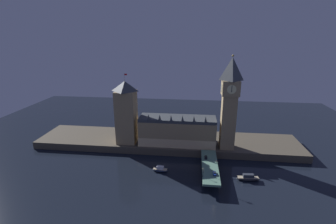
# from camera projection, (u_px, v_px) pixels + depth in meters

# --- Properties ---
(ground_plane) EXTENTS (400.00, 400.00, 0.00)m
(ground_plane) POSITION_uv_depth(u_px,v_px,m) (161.00, 168.00, 173.73)
(ground_plane) COLOR black
(embankment) EXTENTS (220.00, 42.00, 5.86)m
(embankment) POSITION_uv_depth(u_px,v_px,m) (167.00, 142.00, 209.90)
(embankment) COLOR #4C4438
(embankment) RESTS_ON ground_plane
(parliament_hall) EXTENTS (60.91, 20.04, 26.71)m
(parliament_hall) POSITION_uv_depth(u_px,v_px,m) (177.00, 130.00, 196.52)
(parliament_hall) COLOR #9E845B
(parliament_hall) RESTS_ON embankment
(clock_tower) EXTENTS (13.10, 13.21, 71.61)m
(clock_tower) POSITION_uv_depth(u_px,v_px,m) (230.00, 101.00, 181.08)
(clock_tower) COLOR #9E845B
(clock_tower) RESTS_ON embankment
(victoria_tower) EXTENTS (15.58, 15.58, 56.84)m
(victoria_tower) POSITION_uv_depth(u_px,v_px,m) (126.00, 112.00, 195.62)
(victoria_tower) COLOR #9E845B
(victoria_tower) RESTS_ON embankment
(bridge) EXTENTS (10.69, 46.00, 6.95)m
(bridge) POSITION_uv_depth(u_px,v_px,m) (210.00, 167.00, 163.78)
(bridge) COLOR slate
(bridge) RESTS_ON ground_plane
(car_northbound_lead) EXTENTS (1.97, 4.78, 1.36)m
(car_northbound_lead) POSITION_uv_depth(u_px,v_px,m) (206.00, 157.00, 172.50)
(car_northbound_lead) COLOR black
(car_northbound_lead) RESTS_ON bridge
(car_southbound_lead) EXTENTS (1.87, 4.31, 1.46)m
(car_southbound_lead) POSITION_uv_depth(u_px,v_px,m) (215.00, 173.00, 152.16)
(car_southbound_lead) COLOR navy
(car_southbound_lead) RESTS_ON bridge
(pedestrian_near_rail) EXTENTS (0.38, 0.38, 1.75)m
(pedestrian_near_rail) POSITION_uv_depth(u_px,v_px,m) (203.00, 171.00, 153.79)
(pedestrian_near_rail) COLOR black
(pedestrian_near_rail) RESTS_ON bridge
(pedestrian_mid_walk) EXTENTS (0.38, 0.38, 1.85)m
(pedestrian_mid_walk) POSITION_uv_depth(u_px,v_px,m) (217.00, 162.00, 165.85)
(pedestrian_mid_walk) COLOR black
(pedestrian_mid_walk) RESTS_ON bridge
(street_lamp_near) EXTENTS (1.34, 0.60, 5.85)m
(street_lamp_near) POSITION_uv_depth(u_px,v_px,m) (203.00, 171.00, 148.74)
(street_lamp_near) COLOR #2D3333
(street_lamp_near) RESTS_ON bridge
(boat_upstream) EXTENTS (11.27, 5.28, 4.06)m
(boat_upstream) POSITION_uv_depth(u_px,v_px,m) (160.00, 170.00, 168.24)
(boat_upstream) COLOR #1E2842
(boat_upstream) RESTS_ON ground_plane
(boat_downstream) EXTENTS (15.34, 4.91, 4.39)m
(boat_downstream) POSITION_uv_depth(u_px,v_px,m) (248.00, 178.00, 157.94)
(boat_downstream) COLOR #28282D
(boat_downstream) RESTS_ON ground_plane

